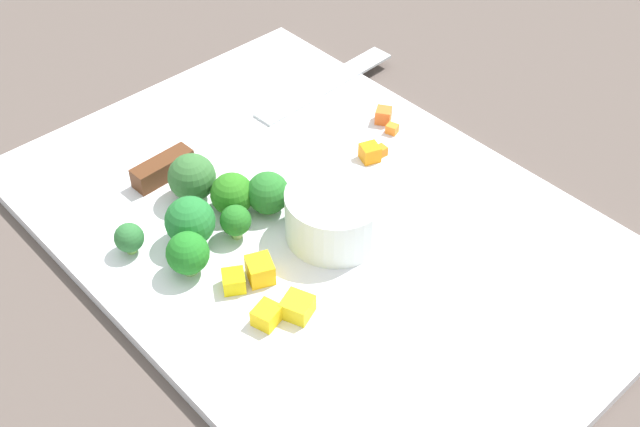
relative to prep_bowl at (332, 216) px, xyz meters
The scene contains 19 objects.
ground_plane 0.04m from the prep_bowl, 169.74° to the left, with size 4.00×4.00×0.00m, color #564944.
cutting_board 0.03m from the prep_bowl, 169.74° to the left, with size 0.55×0.38×0.01m, color white.
prep_bowl is the anchor object (origin of this frame).
chef_knife 0.17m from the prep_bowl, behind, with size 0.04×0.33×0.02m.
carrot_dice_0 0.17m from the prep_bowl, 119.50° to the left, with size 0.02×0.01×0.01m, color orange.
carrot_dice_1 0.11m from the prep_bowl, 117.93° to the left, with size 0.02×0.02×0.02m, color orange.
carrot_dice_2 0.12m from the prep_bowl, 114.44° to the left, with size 0.01×0.01×0.01m, color orange.
carrot_dice_3 0.16m from the prep_bowl, 114.78° to the left, with size 0.01×0.01×0.01m, color orange.
pepper_dice_0 0.08m from the prep_bowl, 92.18° to the right, with size 0.02×0.02×0.02m, color yellow.
pepper_dice_1 0.09m from the prep_bowl, 60.23° to the right, with size 0.02×0.02×0.02m, color yellow.
pepper_dice_2 0.10m from the prep_bowl, 95.47° to the right, with size 0.02×0.02×0.01m, color yellow.
pepper_dice_3 0.11m from the prep_bowl, 70.68° to the right, with size 0.02×0.02×0.02m, color yellow.
broccoli_floret_0 0.13m from the prep_bowl, 153.99° to the right, with size 0.04×0.04×0.05m.
broccoli_floret_1 0.09m from the prep_bowl, 152.77° to the right, with size 0.04×0.04×0.04m.
broccoli_floret_2 0.08m from the prep_bowl, 131.47° to the right, with size 0.03×0.03×0.03m.
broccoli_floret_3 0.06m from the prep_bowl, 162.67° to the right, with size 0.04×0.04×0.04m.
broccoli_floret_4 0.12m from the prep_bowl, 112.55° to the right, with size 0.04×0.04×0.04m.
broccoli_floret_5 0.12m from the prep_bowl, 128.89° to the right, with size 0.04×0.04×0.04m.
broccoli_floret_6 0.17m from the prep_bowl, 125.99° to the right, with size 0.02×0.02×0.03m.
Camera 1 is at (0.38, -0.35, 0.50)m, focal length 45.67 mm.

